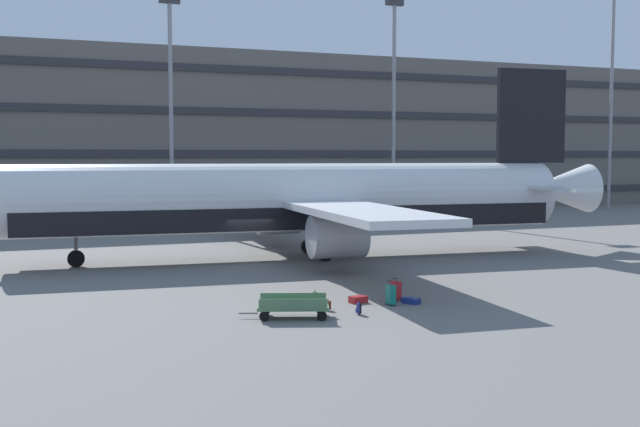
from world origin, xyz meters
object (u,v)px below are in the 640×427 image
(baggage_cart, at_px, (293,306))
(airliner, at_px, (302,201))
(suitcase_orange, at_px, (411,301))
(backpack_small, at_px, (327,306))
(suitcase_navy, at_px, (358,299))
(backpack_scuffed, at_px, (359,309))
(backpack_red, at_px, (315,298))
(suitcase_upright, at_px, (396,290))
(suitcase_black, at_px, (391,294))

(baggage_cart, bearing_deg, airliner, 68.32)
(suitcase_orange, bearing_deg, backpack_small, -179.39)
(suitcase_navy, bearing_deg, baggage_cart, -152.64)
(suitcase_orange, distance_m, backpack_small, 3.67)
(backpack_scuffed, distance_m, baggage_cart, 2.52)
(backpack_red, height_order, backpack_scuffed, backpack_red)
(backpack_scuffed, bearing_deg, baggage_cart, 172.02)
(suitcase_orange, relative_size, backpack_small, 1.80)
(suitcase_navy, bearing_deg, backpack_red, 160.87)
(baggage_cart, bearing_deg, suitcase_upright, 18.18)
(suitcase_black, height_order, baggage_cart, suitcase_black)
(baggage_cart, bearing_deg, suitcase_navy, 27.36)
(suitcase_navy, height_order, suitcase_black, suitcase_black)
(suitcase_orange, height_order, suitcase_upright, suitcase_upright)
(suitcase_navy, height_order, baggage_cart, baggage_cart)
(suitcase_navy, xyz_separation_m, baggage_cart, (-3.46, -1.79, 0.29))
(suitcase_upright, relative_size, backpack_red, 1.78)
(suitcase_black, distance_m, suitcase_upright, 1.05)
(backpack_small, bearing_deg, suitcase_orange, 0.61)
(suitcase_black, bearing_deg, baggage_cart, -169.27)
(suitcase_black, xyz_separation_m, suitcase_orange, (0.91, -0.01, -0.31))
(suitcase_black, relative_size, suitcase_upright, 1.06)
(suitcase_navy, xyz_separation_m, backpack_scuffed, (-0.97, -2.14, 0.09))
(suitcase_upright, xyz_separation_m, baggage_cart, (-5.09, -1.67, -0.00))
(airliner, xyz_separation_m, backpack_red, (-4.40, -13.17, -3.12))
(airliner, distance_m, backpack_small, 15.74)
(suitcase_orange, bearing_deg, baggage_cart, -171.18)
(backpack_small, height_order, baggage_cart, baggage_cart)
(backpack_red, xyz_separation_m, baggage_cart, (-1.78, -2.37, 0.19))
(backpack_small, bearing_deg, airliner, 73.05)
(backpack_scuffed, bearing_deg, suitcase_upright, 37.81)
(airliner, bearing_deg, suitcase_upright, -94.47)
(suitcase_orange, bearing_deg, suitcase_black, 179.20)
(suitcase_orange, relative_size, baggage_cart, 0.25)
(suitcase_black, relative_size, baggage_cart, 0.30)
(suitcase_black, relative_size, backpack_scuffed, 1.91)
(suitcase_black, bearing_deg, airliner, 83.29)
(suitcase_upright, relative_size, baggage_cart, 0.28)
(airliner, bearing_deg, backpack_red, -108.47)
(airliner, height_order, baggage_cart, airliner)
(airliner, height_order, backpack_small, airliner)
(suitcase_black, relative_size, suitcase_orange, 1.22)
(suitcase_black, relative_size, backpack_red, 1.89)
(suitcase_orange, bearing_deg, backpack_scuffed, -157.63)
(suitcase_orange, bearing_deg, airliner, 86.80)
(backpack_scuffed, bearing_deg, airliner, 76.93)
(airliner, xyz_separation_m, suitcase_black, (-1.73, -14.70, -2.92))
(suitcase_upright, bearing_deg, suitcase_orange, -72.73)
(suitcase_upright, xyz_separation_m, backpack_red, (-3.31, 0.70, -0.20))
(suitcase_orange, height_order, baggage_cart, baggage_cart)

